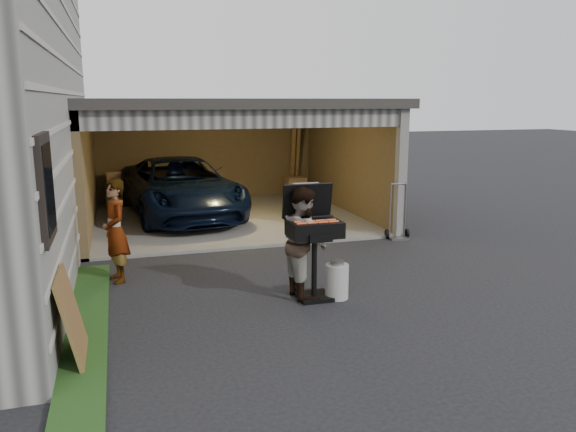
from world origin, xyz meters
name	(u,v)px	position (x,y,z in m)	size (l,w,h in m)	color
ground	(263,318)	(0.00, 0.00, 0.00)	(80.00, 80.00, 0.00)	black
groundcover_strip	(82,373)	(-2.25, -1.00, 0.03)	(0.50, 8.00, 0.06)	#193814
garage	(223,142)	(0.76, 6.79, 1.87)	(6.80, 6.30, 2.90)	#605E59
minivan	(180,190)	(-0.32, 6.90, 0.71)	(2.36, 5.12, 1.42)	black
woman	(116,231)	(-1.85, 2.20, 0.83)	(0.61, 0.40, 1.66)	#C6E4F9
man	(304,242)	(0.80, 0.70, 0.82)	(0.80, 0.62, 1.64)	#502B1F
bbq_grill	(314,233)	(0.90, 0.55, 0.99)	(0.75, 0.66, 1.67)	black
propane_tank	(337,281)	(1.23, 0.43, 0.26)	(0.34, 0.34, 0.52)	#B1B1AD
plywood_panel	(72,318)	(-2.34, -0.62, 0.51)	(0.04, 0.93, 1.04)	brown
hand_truck	(398,228)	(3.81, 3.42, 0.23)	(0.51, 0.41, 1.19)	gray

